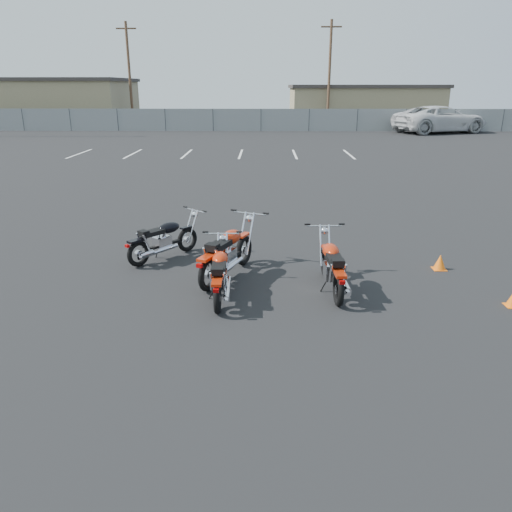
{
  "coord_description": "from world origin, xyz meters",
  "views": [
    {
      "loc": [
        0.35,
        -7.94,
        3.56
      ],
      "look_at": [
        0.2,
        0.6,
        0.65
      ],
      "focal_mm": 35.0,
      "sensor_mm": 36.0,
      "label": 1
    }
  ],
  "objects_px": {
    "motorcycle_second_black": "(164,239)",
    "motorcycle_rear_red": "(332,266)",
    "motorcycle_third_red": "(227,253)",
    "white_van": "(441,111)",
    "motorcycle_front_red": "(220,274)"
  },
  "relations": [
    {
      "from": "motorcycle_second_black",
      "to": "motorcycle_rear_red",
      "type": "height_order",
      "value": "motorcycle_rear_red"
    },
    {
      "from": "motorcycle_front_red",
      "to": "white_van",
      "type": "distance_m",
      "value": 36.6
    },
    {
      "from": "motorcycle_front_red",
      "to": "motorcycle_rear_red",
      "type": "distance_m",
      "value": 2.05
    },
    {
      "from": "motorcycle_rear_red",
      "to": "motorcycle_second_black",
      "type": "bearing_deg",
      "value": 153.54
    },
    {
      "from": "motorcycle_front_red",
      "to": "motorcycle_rear_red",
      "type": "height_order",
      "value": "motorcycle_rear_red"
    },
    {
      "from": "motorcycle_second_black",
      "to": "white_van",
      "type": "height_order",
      "value": "white_van"
    },
    {
      "from": "motorcycle_second_black",
      "to": "motorcycle_third_red",
      "type": "relative_size",
      "value": 0.78
    },
    {
      "from": "motorcycle_third_red",
      "to": "motorcycle_rear_red",
      "type": "xyz_separation_m",
      "value": [
        1.96,
        -0.62,
        -0.04
      ]
    },
    {
      "from": "motorcycle_front_red",
      "to": "motorcycle_rear_red",
      "type": "xyz_separation_m",
      "value": [
        2.01,
        0.37,
        0.02
      ]
    },
    {
      "from": "motorcycle_second_black",
      "to": "motorcycle_third_red",
      "type": "bearing_deg",
      "value": -36.49
    },
    {
      "from": "motorcycle_second_black",
      "to": "motorcycle_third_red",
      "type": "xyz_separation_m",
      "value": [
        1.45,
        -1.08,
        0.06
      ]
    },
    {
      "from": "motorcycle_second_black",
      "to": "motorcycle_third_red",
      "type": "height_order",
      "value": "motorcycle_third_red"
    },
    {
      "from": "white_van",
      "to": "motorcycle_rear_red",
      "type": "bearing_deg",
      "value": 138.58
    },
    {
      "from": "white_van",
      "to": "motorcycle_second_black",
      "type": "bearing_deg",
      "value": 132.4
    },
    {
      "from": "motorcycle_second_black",
      "to": "motorcycle_rear_red",
      "type": "relative_size",
      "value": 0.84
    }
  ]
}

